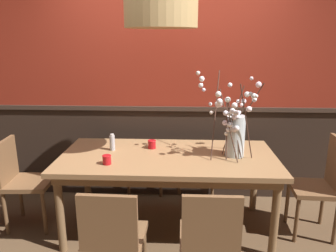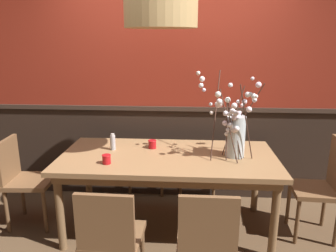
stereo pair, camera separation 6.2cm
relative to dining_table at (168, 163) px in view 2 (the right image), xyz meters
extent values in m
plane|color=brown|center=(0.00, 0.00, -0.69)|extent=(24.00, 24.00, 0.00)
cube|color=#2D2119|center=(0.00, 0.77, -0.17)|extent=(4.90, 0.12, 1.05)
cube|color=#3E2E24|center=(0.00, 0.76, 0.38)|extent=(4.90, 0.14, 0.05)
cube|color=maroon|center=(0.00, 0.77, 1.25)|extent=(4.90, 0.12, 1.79)
cube|color=#997047|center=(0.00, 0.00, 0.06)|extent=(2.02, 0.98, 0.05)
cube|color=brown|center=(0.00, 0.00, 0.00)|extent=(1.91, 0.87, 0.08)
cylinder|color=brown|center=(-0.92, -0.40, -0.33)|extent=(0.07, 0.07, 0.73)
cylinder|color=brown|center=(0.92, -0.40, -0.33)|extent=(0.07, 0.07, 0.73)
cylinder|color=brown|center=(-0.92, 0.40, -0.33)|extent=(0.07, 0.07, 0.73)
cylinder|color=brown|center=(0.92, 0.40, -0.33)|extent=(0.07, 0.07, 0.73)
cube|color=brown|center=(0.32, 0.85, -0.25)|extent=(0.49, 0.42, 0.04)
cube|color=brown|center=(0.33, 1.02, -0.02)|extent=(0.43, 0.08, 0.41)
cylinder|color=brown|center=(0.50, 0.67, -0.48)|extent=(0.04, 0.04, 0.42)
cylinder|color=brown|center=(0.10, 0.71, -0.48)|extent=(0.04, 0.04, 0.42)
cylinder|color=brown|center=(0.53, 0.99, -0.48)|extent=(0.04, 0.04, 0.42)
cylinder|color=brown|center=(0.13, 1.03, -0.48)|extent=(0.04, 0.04, 0.42)
cube|color=brown|center=(-0.34, -0.83, -0.25)|extent=(0.43, 0.42, 0.04)
cube|color=brown|center=(-0.34, -1.02, -0.03)|extent=(0.40, 0.05, 0.41)
cylinder|color=brown|center=(-0.51, -0.65, -0.48)|extent=(0.04, 0.04, 0.42)
cylinder|color=brown|center=(-0.16, -0.66, -0.48)|extent=(0.04, 0.04, 0.42)
cube|color=brown|center=(0.33, -0.83, -0.24)|extent=(0.41, 0.42, 0.04)
cube|color=brown|center=(0.33, -1.02, -0.01)|extent=(0.39, 0.04, 0.41)
cylinder|color=brown|center=(0.15, -0.66, -0.48)|extent=(0.04, 0.04, 0.43)
cube|color=brown|center=(-0.31, 0.83, -0.23)|extent=(0.45, 0.42, 0.04)
cube|color=brown|center=(-0.32, 1.01, 0.01)|extent=(0.42, 0.04, 0.43)
cylinder|color=brown|center=(-0.12, 0.66, -0.47)|extent=(0.04, 0.04, 0.44)
cylinder|color=brown|center=(-0.50, 0.65, -0.47)|extent=(0.04, 0.04, 0.44)
cylinder|color=brown|center=(-0.12, 1.01, -0.47)|extent=(0.04, 0.04, 0.44)
cylinder|color=brown|center=(-0.51, 1.00, -0.47)|extent=(0.04, 0.04, 0.44)
cube|color=brown|center=(1.37, -0.02, -0.23)|extent=(0.43, 0.42, 0.04)
cylinder|color=brown|center=(1.19, -0.18, -0.47)|extent=(0.04, 0.04, 0.44)
cylinder|color=brown|center=(1.21, 0.16, -0.47)|extent=(0.04, 0.04, 0.44)
cylinder|color=brown|center=(1.55, 0.14, -0.47)|extent=(0.04, 0.04, 0.44)
cube|color=brown|center=(-1.37, -0.01, -0.23)|extent=(0.45, 0.42, 0.04)
cube|color=brown|center=(-1.56, -0.02, 0.00)|extent=(0.06, 0.38, 0.41)
cylinder|color=brown|center=(-1.20, 0.17, -0.47)|extent=(0.04, 0.04, 0.44)
cylinder|color=brown|center=(-1.18, -0.17, -0.47)|extent=(0.04, 0.04, 0.44)
cylinder|color=brown|center=(-1.56, 0.15, -0.47)|extent=(0.04, 0.04, 0.44)
cylinder|color=brown|center=(-1.54, -0.19, -0.47)|extent=(0.04, 0.04, 0.44)
cylinder|color=silver|center=(0.62, 0.02, 0.27)|extent=(0.18, 0.18, 0.38)
cylinder|color=silver|center=(0.62, 0.02, 0.13)|extent=(0.16, 0.16, 0.08)
cylinder|color=#472D23|center=(0.54, -0.06, 0.39)|extent=(0.17, 0.24, 0.62)
sphere|color=white|center=(0.45, -0.08, 0.59)|extent=(0.06, 0.06, 0.06)
sphere|color=white|center=(0.51, -0.05, 0.50)|extent=(0.05, 0.05, 0.05)
sphere|color=white|center=(0.43, -0.17, 0.69)|extent=(0.05, 0.05, 0.05)
sphere|color=white|center=(0.45, -0.12, 0.62)|extent=(0.05, 0.05, 0.05)
sphere|color=white|center=(0.57, -0.06, 0.36)|extent=(0.04, 0.04, 0.04)
sphere|color=white|center=(0.56, -0.08, 0.41)|extent=(0.05, 0.05, 0.05)
cylinder|color=#472D23|center=(0.53, -0.02, 0.33)|extent=(0.01, 0.17, 0.49)
sphere|color=white|center=(0.44, -0.01, 0.58)|extent=(0.04, 0.04, 0.04)
sphere|color=white|center=(0.53, -0.05, 0.31)|extent=(0.04, 0.04, 0.04)
sphere|color=white|center=(0.51, -0.03, 0.41)|extent=(0.05, 0.05, 0.05)
sphere|color=white|center=(0.44, -0.06, 0.57)|extent=(0.04, 0.04, 0.04)
cylinder|color=#472D23|center=(0.60, -0.06, 0.36)|extent=(0.16, 0.04, 0.56)
sphere|color=white|center=(0.60, -0.09, 0.51)|extent=(0.05, 0.05, 0.05)
sphere|color=white|center=(0.61, -0.08, 0.37)|extent=(0.05, 0.05, 0.05)
sphere|color=white|center=(0.60, -0.13, 0.63)|extent=(0.03, 0.03, 0.03)
sphere|color=white|center=(0.57, -0.15, 0.59)|extent=(0.05, 0.05, 0.05)
sphere|color=white|center=(0.58, -0.08, 0.48)|extent=(0.05, 0.05, 0.05)
cylinder|color=#472D23|center=(0.64, 0.08, 0.33)|extent=(0.12, 0.07, 0.50)
sphere|color=white|center=(0.66, 0.11, 0.47)|extent=(0.05, 0.05, 0.05)
sphere|color=white|center=(0.68, 0.10, 0.55)|extent=(0.03, 0.03, 0.03)
sphere|color=white|center=(0.64, 0.05, 0.35)|extent=(0.04, 0.04, 0.04)
cylinder|color=#472D23|center=(0.57, -0.05, 0.36)|extent=(0.12, 0.05, 0.55)
sphere|color=white|center=(0.55, -0.07, 0.50)|extent=(0.04, 0.04, 0.04)
sphere|color=white|center=(0.54, -0.06, 0.35)|extent=(0.05, 0.05, 0.05)
sphere|color=white|center=(0.55, -0.04, 0.39)|extent=(0.05, 0.05, 0.05)
sphere|color=white|center=(0.52, -0.10, 0.63)|extent=(0.05, 0.05, 0.05)
sphere|color=white|center=(0.59, -0.07, 0.36)|extent=(0.05, 0.05, 0.05)
sphere|color=white|center=(0.57, -0.08, 0.53)|extent=(0.05, 0.05, 0.05)
cylinder|color=#472D23|center=(0.70, 0.14, 0.42)|extent=(0.32, 0.17, 0.67)
sphere|color=white|center=(0.72, 0.23, 0.56)|extent=(0.05, 0.05, 0.05)
sphere|color=white|center=(0.74, 0.20, 0.63)|extent=(0.05, 0.05, 0.05)
sphere|color=white|center=(0.79, 0.31, 0.77)|extent=(0.04, 0.04, 0.04)
cylinder|color=#472D23|center=(0.60, 0.07, 0.41)|extent=(0.19, 0.08, 0.64)
sphere|color=white|center=(0.58, 0.07, 0.47)|extent=(0.04, 0.04, 0.04)
sphere|color=white|center=(0.56, 0.10, 0.46)|extent=(0.05, 0.05, 0.05)
sphere|color=white|center=(0.56, 0.12, 0.73)|extent=(0.04, 0.04, 0.04)
sphere|color=white|center=(0.61, 0.09, 0.45)|extent=(0.03, 0.03, 0.03)
cylinder|color=#472D23|center=(0.43, 0.06, 0.47)|extent=(0.10, 0.37, 0.77)
sphere|color=white|center=(0.40, 0.06, 0.48)|extent=(0.03, 0.03, 0.03)
sphere|color=white|center=(0.32, 0.07, 0.69)|extent=(0.03, 0.03, 0.03)
sphere|color=white|center=(0.30, 0.10, 0.79)|extent=(0.05, 0.05, 0.05)
sphere|color=white|center=(0.29, 0.06, 0.73)|extent=(0.04, 0.04, 0.04)
sphere|color=white|center=(0.27, 0.06, 0.84)|extent=(0.04, 0.04, 0.04)
sphere|color=white|center=(0.39, 0.09, 0.56)|extent=(0.03, 0.03, 0.03)
cylinder|color=#472D23|center=(0.69, -0.10, 0.43)|extent=(0.17, 0.12, 0.69)
sphere|color=white|center=(0.75, -0.20, 0.78)|extent=(0.05, 0.05, 0.05)
sphere|color=white|center=(0.74, -0.18, 0.68)|extent=(0.03, 0.03, 0.03)
sphere|color=white|center=(0.70, -0.14, 0.56)|extent=(0.05, 0.05, 0.05)
sphere|color=white|center=(0.74, -0.12, 0.64)|extent=(0.04, 0.04, 0.04)
sphere|color=white|center=(0.72, -0.17, 0.68)|extent=(0.05, 0.05, 0.05)
sphere|color=white|center=(0.69, -0.17, 0.70)|extent=(0.03, 0.03, 0.03)
cylinder|color=red|center=(-0.52, -0.25, 0.12)|extent=(0.07, 0.07, 0.08)
torus|color=red|center=(-0.52, -0.25, 0.16)|extent=(0.08, 0.08, 0.01)
cylinder|color=silver|center=(-0.52, -0.25, 0.11)|extent=(0.05, 0.05, 0.04)
cylinder|color=red|center=(-0.17, 0.19, 0.12)|extent=(0.08, 0.08, 0.08)
torus|color=red|center=(-0.17, 0.19, 0.16)|extent=(0.08, 0.08, 0.01)
cylinder|color=silver|center=(-0.17, 0.19, 0.11)|extent=(0.05, 0.05, 0.04)
cylinder|color=#ADADB2|center=(-0.55, 0.12, 0.15)|extent=(0.05, 0.05, 0.15)
cylinder|color=beige|center=(-0.55, 0.12, 0.24)|extent=(0.04, 0.04, 0.02)
cylinder|color=tan|center=(-0.06, -0.05, 1.34)|extent=(0.61, 0.61, 0.23)
sphere|color=#F9EAB7|center=(-0.06, -0.05, 1.31)|extent=(0.14, 0.14, 0.14)
camera|label=1|loc=(0.13, -2.84, 1.13)|focal=34.30mm
camera|label=2|loc=(0.20, -2.84, 1.13)|focal=34.30mm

